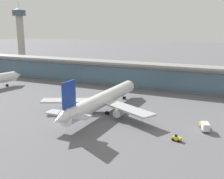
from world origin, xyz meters
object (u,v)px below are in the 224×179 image
service_truck_near_nose_yellow (177,138)px  control_tower (20,32)px  airliner_centre_stand (102,100)px  service_truck_mid_apron_yellow (205,126)px

service_truck_near_nose_yellow → control_tower: (-169.57, 111.92, 31.27)m
service_truck_near_nose_yellow → control_tower: bearing=146.6°
airliner_centre_stand → service_truck_near_nose_yellow: airliner_centre_stand is taller
airliner_centre_stand → service_truck_mid_apron_yellow: bearing=-4.2°
airliner_centre_stand → control_tower: (-133.91, 95.50, 26.41)m
service_truck_near_nose_yellow → service_truck_mid_apron_yellow: size_ratio=0.42×
service_truck_mid_apron_yellow → control_tower: 204.72m
service_truck_near_nose_yellow → service_truck_mid_apron_yellow: 15.16m
control_tower → service_truck_near_nose_yellow: bearing=-33.4°
airliner_centre_stand → service_truck_mid_apron_yellow: size_ratio=8.91×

